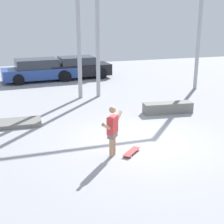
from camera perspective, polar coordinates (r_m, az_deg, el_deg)
ground_plane at (r=10.02m, az=4.64°, el=-5.33°), size 36.00×36.00×0.00m
skateboarder at (r=8.69m, az=0.09°, el=-3.15°), size 0.93×1.05×1.46m
skateboard at (r=9.11m, az=3.61°, el=-7.24°), size 0.70×0.67×0.08m
grind_box at (r=13.05m, az=10.16°, el=0.77°), size 2.08×0.76×0.43m
canopy_support_left at (r=14.60m, az=-17.43°, el=17.11°), size 5.75×0.20×6.67m
canopy_support_right at (r=16.15m, az=7.30°, el=17.63°), size 5.75×0.20×6.67m
parked_car_blue at (r=19.91m, az=-13.18°, el=7.45°), size 4.65×2.24×1.36m
parked_car_black at (r=20.43m, az=-6.13°, el=8.08°), size 4.00×2.09×1.38m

